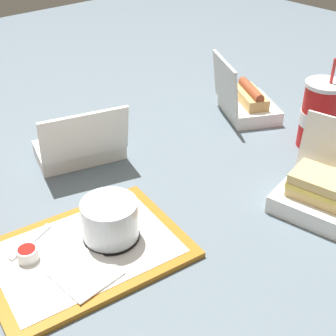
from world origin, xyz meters
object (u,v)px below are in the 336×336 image
clamshell_hotdog_corner (246,102)px  clamshell_hotdog_front (80,144)px  food_tray (86,252)px  soda_cup_back (320,115)px  clamshell_sandwich_left (321,192)px  ketchup_cup (27,253)px  plastic_fork (30,242)px  cake_container (110,221)px

clamshell_hotdog_corner → clamshell_hotdog_front: (-0.50, 0.11, -0.00)m
clamshell_hotdog_corner → clamshell_hotdog_front: clamshell_hotdog_corner is taller
food_tray → soda_cup_back: size_ratio=1.69×
clamshell_sandwich_left → clamshell_hotdog_front: bearing=118.2°
clamshell_hotdog_front → clamshell_sandwich_left: bearing=-61.8°
ketchup_cup → plastic_fork: 0.05m
soda_cup_back → clamshell_sandwich_left: bearing=-144.3°
cake_container → soda_cup_back: 0.62m
clamshell_sandwich_left → clamshell_hotdog_front: clamshell_sandwich_left is taller
food_tray → ketchup_cup: ketchup_cup is taller
food_tray → soda_cup_back: soda_cup_back is taller
plastic_fork → clamshell_hotdog_front: clamshell_hotdog_front is taller
clamshell_sandwich_left → clamshell_hotdog_front: (-0.27, 0.51, -0.00)m
cake_container → clamshell_hotdog_front: clamshell_hotdog_front is taller
food_tray → soda_cup_back: (0.68, -0.04, 0.08)m
ketchup_cup → soda_cup_back: 0.78m
ketchup_cup → plastic_fork: bearing=58.4°
ketchup_cup → clamshell_sandwich_left: bearing=-25.0°
food_tray → cake_container: (0.06, -0.00, 0.05)m
food_tray → ketchup_cup: (-0.09, 0.05, 0.02)m
ketchup_cup → clamshell_hotdog_corner: clamshell_hotdog_corner is taller
cake_container → soda_cup_back: size_ratio=0.47×
food_tray → cake_container: size_ratio=3.61×
food_tray → clamshell_hotdog_front: size_ratio=1.65×
plastic_fork → clamshell_hotdog_corner: (0.75, 0.11, 0.03)m
cake_container → plastic_fork: size_ratio=1.01×
plastic_fork → clamshell_sandwich_left: (0.52, -0.29, 0.03)m
clamshell_hotdog_corner → clamshell_sandwich_left: size_ratio=1.17×
ketchup_cup → clamshell_hotdog_front: 0.37m
clamshell_hotdog_corner → clamshell_sandwich_left: clamshell_sandwich_left is taller
clamshell_hotdog_front → food_tray: bearing=-120.5°
ketchup_cup → clamshell_hotdog_corner: size_ratio=0.17×
cake_container → ketchup_cup: cake_container is taller
ketchup_cup → plastic_fork: (0.02, 0.04, -0.01)m
clamshell_hotdog_front → clamshell_hotdog_corner: bearing=-12.4°
soda_cup_back → ketchup_cup: bearing=173.2°
cake_container → clamshell_sandwich_left: size_ratio=0.55×
plastic_fork → food_tray: bearing=-72.7°
cake_container → plastic_fork: cake_container is taller
plastic_fork → clamshell_hotdog_front: bearing=19.6°
plastic_fork → ketchup_cup: bearing=-143.1°
plastic_fork → soda_cup_back: 0.76m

